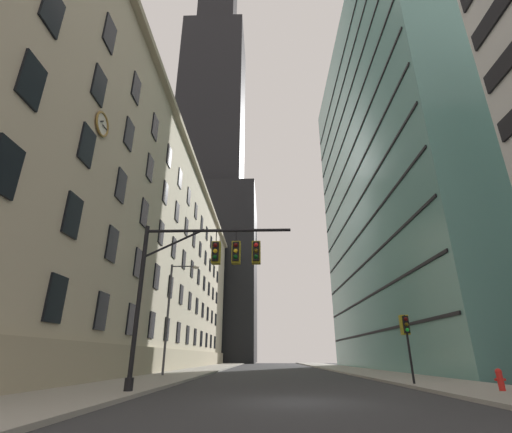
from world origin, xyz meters
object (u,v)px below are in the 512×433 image
at_px(street_lamppost, 172,307).
at_px(fire_hydrant, 500,379).
at_px(traffic_signal_mast, 208,266).
at_px(traffic_light_near_right, 406,328).

distance_m(street_lamppost, fire_hydrant, 22.02).
xyz_separation_m(traffic_signal_mast, fire_hydrant, (12.28, 0.49, -4.72)).
distance_m(traffic_light_near_right, street_lamppost, 17.71).
xyz_separation_m(traffic_light_near_right, street_lamppost, (-15.24, 8.73, 2.29)).
distance_m(traffic_signal_mast, fire_hydrant, 13.16).
xyz_separation_m(traffic_light_near_right, fire_hydrant, (2.01, -4.17, -2.29)).
xyz_separation_m(traffic_signal_mast, traffic_light_near_right, (10.27, 4.66, -2.43)).
bearing_deg(traffic_signal_mast, fire_hydrant, 2.27).
bearing_deg(fire_hydrant, street_lamppost, 143.20).
bearing_deg(traffic_signal_mast, traffic_light_near_right, 24.41).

